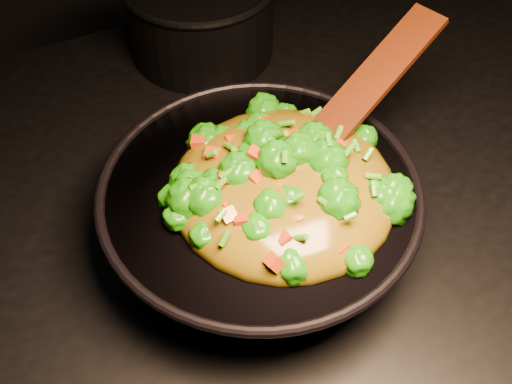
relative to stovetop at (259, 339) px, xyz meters
name	(u,v)px	position (x,y,z in m)	size (l,w,h in m)	color
stovetop	(259,339)	(0.00, 0.00, 0.00)	(1.20, 0.90, 0.90)	black
wok	(260,217)	(-0.04, -0.09, 0.50)	(0.37, 0.37, 0.10)	black
stir_fry	(285,165)	(-0.02, -0.10, 0.60)	(0.26, 0.26, 0.09)	#1C7408
spatula	(351,106)	(0.09, -0.06, 0.61)	(0.32, 0.05, 0.01)	#3D1B07
back_pot	(201,15)	(0.05, 0.32, 0.52)	(0.24, 0.24, 0.14)	black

